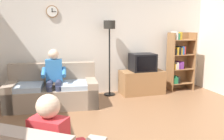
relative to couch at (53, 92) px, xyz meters
The scene contains 8 objects.
ground_plane 2.36m from the couch, 55.22° to the right, with size 12.00×12.00×0.00m, color brown.
back_wall_assembly 1.84m from the couch, 28.85° to the left, with size 6.20×0.17×2.70m.
couch is the anchor object (origin of this frame).
tv_stand 2.27m from the couch, ahead, with size 1.10×0.56×0.60m.
tv 2.32m from the couch, ahead, with size 0.60×0.49×0.44m.
bookshelf 3.41m from the couch, ahead, with size 0.68×0.36×1.58m.
floor_lamp 1.86m from the couch, 16.79° to the left, with size 0.28×0.28×1.85m.
person_on_couch 0.40m from the couch, 70.13° to the right, with size 0.54×0.57×1.24m.
Camera 1 is at (-1.50, -3.21, 1.72)m, focal length 37.90 mm.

